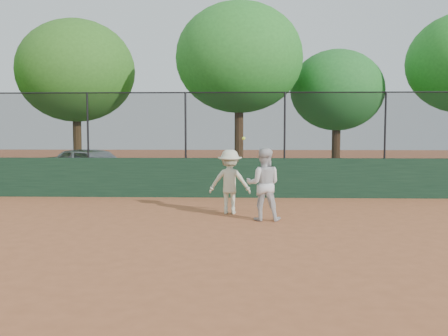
{
  "coord_description": "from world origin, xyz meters",
  "views": [
    {
      "loc": [
        1.19,
        -9.12,
        2.1
      ],
      "look_at": [
        0.8,
        2.2,
        1.2
      ],
      "focal_mm": 40.0,
      "sensor_mm": 36.0,
      "label": 1
    }
  ],
  "objects_px": {
    "tree_1": "(76,71)",
    "tree_3": "(337,90)",
    "player_main": "(230,182)",
    "player_second": "(263,184)",
    "parked_car": "(93,167)",
    "tree_2": "(239,58)"
  },
  "relations": [
    {
      "from": "player_second",
      "to": "tree_3",
      "type": "height_order",
      "value": "tree_3"
    },
    {
      "from": "tree_2",
      "to": "tree_3",
      "type": "xyz_separation_m",
      "value": [
        4.12,
        1.83,
        -1.12
      ]
    },
    {
      "from": "player_main",
      "to": "tree_3",
      "type": "height_order",
      "value": "tree_3"
    },
    {
      "from": "player_main",
      "to": "tree_3",
      "type": "bearing_deg",
      "value": 64.82
    },
    {
      "from": "tree_2",
      "to": "player_main",
      "type": "bearing_deg",
      "value": -91.47
    },
    {
      "from": "parked_car",
      "to": "tree_1",
      "type": "distance_m",
      "value": 5.63
    },
    {
      "from": "tree_1",
      "to": "tree_2",
      "type": "xyz_separation_m",
      "value": [
        7.07,
        -2.04,
        0.24
      ]
    },
    {
      "from": "player_main",
      "to": "tree_2",
      "type": "relative_size",
      "value": 0.27
    },
    {
      "from": "player_main",
      "to": "tree_3",
      "type": "relative_size",
      "value": 0.35
    },
    {
      "from": "parked_car",
      "to": "player_second",
      "type": "distance_m",
      "value": 8.79
    },
    {
      "from": "parked_car",
      "to": "player_main",
      "type": "distance_m",
      "value": 7.63
    },
    {
      "from": "tree_1",
      "to": "player_second",
      "type": "bearing_deg",
      "value": -53.13
    },
    {
      "from": "player_second",
      "to": "player_main",
      "type": "height_order",
      "value": "player_main"
    },
    {
      "from": "player_second",
      "to": "parked_car",
      "type": "bearing_deg",
      "value": -44.7
    },
    {
      "from": "tree_1",
      "to": "parked_car",
      "type": "bearing_deg",
      "value": -64.09
    },
    {
      "from": "tree_1",
      "to": "tree_3",
      "type": "height_order",
      "value": "tree_1"
    },
    {
      "from": "tree_1",
      "to": "tree_3",
      "type": "bearing_deg",
      "value": -1.09
    },
    {
      "from": "parked_car",
      "to": "player_second",
      "type": "relative_size",
      "value": 2.54
    },
    {
      "from": "parked_car",
      "to": "tree_1",
      "type": "bearing_deg",
      "value": 55.29
    },
    {
      "from": "tree_2",
      "to": "tree_3",
      "type": "relative_size",
      "value": 1.28
    },
    {
      "from": "player_second",
      "to": "tree_1",
      "type": "distance_m",
      "value": 13.32
    },
    {
      "from": "parked_car",
      "to": "tree_2",
      "type": "relative_size",
      "value": 0.61
    }
  ]
}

